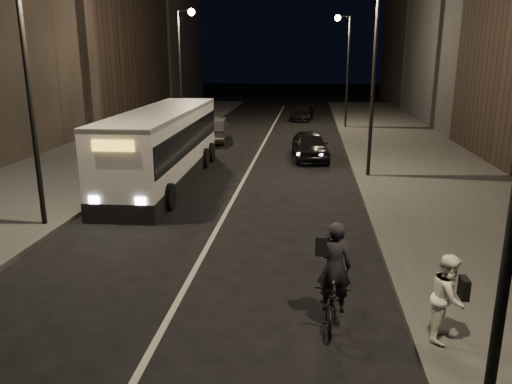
% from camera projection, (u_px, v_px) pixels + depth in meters
% --- Properties ---
extents(ground, '(180.00, 180.00, 0.00)m').
position_uv_depth(ground, '(183.00, 292.00, 11.86)').
color(ground, black).
rests_on(ground, ground).
extents(sidewalk_right, '(7.00, 70.00, 0.16)m').
position_uv_depth(sidewalk_right, '(423.00, 169.00, 24.38)').
color(sidewalk_right, '#373735').
rests_on(sidewalk_right, ground).
extents(sidewalk_left, '(7.00, 70.00, 0.16)m').
position_uv_depth(sidewalk_left, '(90.00, 161.00, 26.14)').
color(sidewalk_left, '#373735').
rests_on(sidewalk_left, ground).
extents(streetlight_right_mid, '(1.20, 0.44, 8.12)m').
position_uv_depth(streetlight_right_mid, '(369.00, 57.00, 21.39)').
color(streetlight_right_mid, black).
rests_on(streetlight_right_mid, sidewalk_right).
extents(streetlight_right_far, '(1.20, 0.44, 8.12)m').
position_uv_depth(streetlight_right_far, '(345.00, 56.00, 36.73)').
color(streetlight_right_far, black).
rests_on(streetlight_right_far, sidewalk_right).
extents(streetlight_left_near, '(1.20, 0.44, 8.12)m').
position_uv_depth(streetlight_left_near, '(34.00, 58.00, 14.82)').
color(streetlight_left_near, black).
rests_on(streetlight_left_near, sidewalk_left).
extents(streetlight_left_far, '(1.20, 0.44, 8.12)m').
position_uv_depth(streetlight_left_far, '(183.00, 56.00, 32.08)').
color(streetlight_left_far, black).
rests_on(streetlight_left_far, sidewalk_left).
extents(city_bus, '(2.97, 11.89, 3.18)m').
position_uv_depth(city_bus, '(164.00, 143.00, 21.81)').
color(city_bus, silver).
rests_on(city_bus, ground).
extents(cyclist_on_bicycle, '(0.81, 2.03, 2.30)m').
position_uv_depth(cyclist_on_bicycle, '(333.00, 290.00, 10.28)').
color(cyclist_on_bicycle, black).
rests_on(cyclist_on_bicycle, ground).
extents(pedestrian_woman, '(0.92, 1.02, 1.71)m').
position_uv_depth(pedestrian_woman, '(448.00, 297.00, 9.44)').
color(pedestrian_woman, white).
rests_on(pedestrian_woman, sidewalk_right).
extents(car_near, '(2.27, 4.59, 1.51)m').
position_uv_depth(car_near, '(310.00, 145.00, 26.83)').
color(car_near, black).
rests_on(car_near, ground).
extents(car_mid, '(2.16, 4.91, 1.57)m').
position_uv_depth(car_mid, '(213.00, 129.00, 32.40)').
color(car_mid, '#323234').
rests_on(car_mid, ground).
extents(car_far, '(2.24, 4.50, 1.25)m').
position_uv_depth(car_far, '(302.00, 113.00, 43.29)').
color(car_far, black).
rests_on(car_far, ground).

